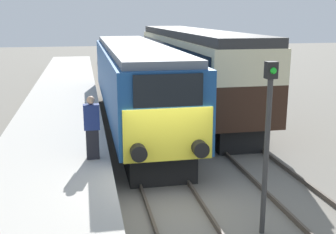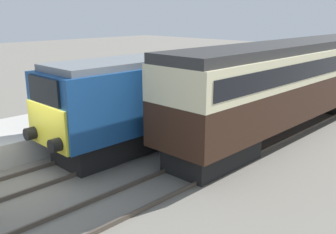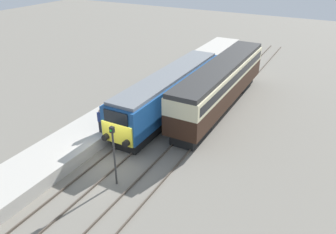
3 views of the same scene
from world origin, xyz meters
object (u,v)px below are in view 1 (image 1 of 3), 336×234
locomotive (135,81)px  signal_post (267,135)px  passenger_carriage (192,62)px  person_on_platform (92,128)px

locomotive → signal_post: signal_post is taller
passenger_carriage → person_on_platform: bearing=-119.1°
locomotive → signal_post: (1.70, -10.02, 0.26)m
person_on_platform → signal_post: (3.73, -3.40, 0.53)m
person_on_platform → signal_post: signal_post is taller
locomotive → person_on_platform: locomotive is taller
passenger_carriage → signal_post: 13.26m
signal_post → person_on_platform: bearing=137.6°
locomotive → passenger_carriage: 4.64m
locomotive → person_on_platform: bearing=-107.0°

